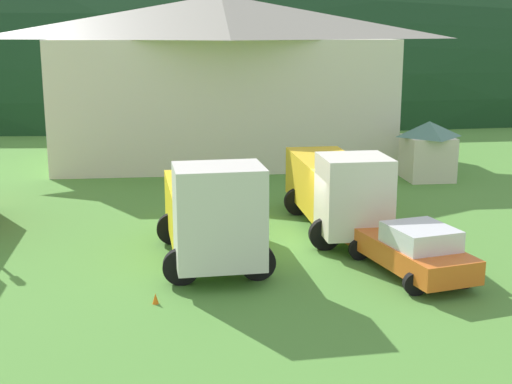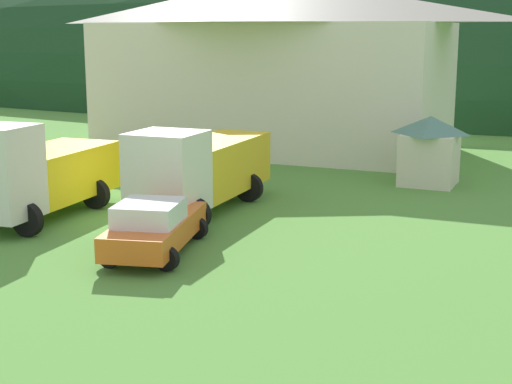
{
  "view_description": "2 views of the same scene",
  "coord_description": "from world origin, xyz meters",
  "px_view_note": "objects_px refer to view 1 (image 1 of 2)",
  "views": [
    {
      "loc": [
        -4.65,
        -23.27,
        7.38
      ],
      "look_at": [
        -1.78,
        2.38,
        1.42
      ],
      "focal_mm": 49.26,
      "sensor_mm": 36.0,
      "label": 1
    },
    {
      "loc": [
        13.79,
        -22.13,
        6.48
      ],
      "look_at": [
        3.82,
        0.94,
        1.16
      ],
      "focal_mm": 53.54,
      "sensor_mm": 36.0,
      "label": 2
    }
  ],
  "objects_px": {
    "depot_building": "(221,76)",
    "heavy_rig_striped": "(336,187)",
    "service_pickup_orange": "(412,249)",
    "play_shed_cream": "(428,150)",
    "flatbed_truck_yellow": "(212,211)",
    "traffic_cone_near_pickup": "(156,304)"
  },
  "relations": [
    {
      "from": "depot_building",
      "to": "heavy_rig_striped",
      "type": "height_order",
      "value": "depot_building"
    },
    {
      "from": "heavy_rig_striped",
      "to": "service_pickup_orange",
      "type": "height_order",
      "value": "heavy_rig_striped"
    },
    {
      "from": "play_shed_cream",
      "to": "flatbed_truck_yellow",
      "type": "bearing_deg",
      "value": -134.15
    },
    {
      "from": "heavy_rig_striped",
      "to": "traffic_cone_near_pickup",
      "type": "relative_size",
      "value": 12.9
    },
    {
      "from": "play_shed_cream",
      "to": "service_pickup_orange",
      "type": "distance_m",
      "value": 14.75
    },
    {
      "from": "depot_building",
      "to": "service_pickup_orange",
      "type": "xyz_separation_m",
      "value": [
        4.5,
        -20.53,
        -3.98
      ]
    },
    {
      "from": "flatbed_truck_yellow",
      "to": "depot_building",
      "type": "bearing_deg",
      "value": 171.46
    },
    {
      "from": "play_shed_cream",
      "to": "traffic_cone_near_pickup",
      "type": "relative_size",
      "value": 4.86
    },
    {
      "from": "depot_building",
      "to": "heavy_rig_striped",
      "type": "relative_size",
      "value": 2.51
    },
    {
      "from": "depot_building",
      "to": "service_pickup_orange",
      "type": "distance_m",
      "value": 21.39
    },
    {
      "from": "heavy_rig_striped",
      "to": "flatbed_truck_yellow",
      "type": "bearing_deg",
      "value": -57.33
    },
    {
      "from": "flatbed_truck_yellow",
      "to": "service_pickup_orange",
      "type": "distance_m",
      "value": 6.38
    },
    {
      "from": "depot_building",
      "to": "service_pickup_orange",
      "type": "height_order",
      "value": "depot_building"
    },
    {
      "from": "play_shed_cream",
      "to": "flatbed_truck_yellow",
      "type": "distance_m",
      "value": 16.46
    },
    {
      "from": "service_pickup_orange",
      "to": "depot_building",
      "type": "bearing_deg",
      "value": 178.92
    },
    {
      "from": "depot_building",
      "to": "play_shed_cream",
      "type": "distance_m",
      "value": 12.49
    },
    {
      "from": "heavy_rig_striped",
      "to": "traffic_cone_near_pickup",
      "type": "bearing_deg",
      "value": -46.01
    },
    {
      "from": "play_shed_cream",
      "to": "flatbed_truck_yellow",
      "type": "xyz_separation_m",
      "value": [
        -11.46,
        -11.81,
        0.18
      ]
    },
    {
      "from": "depot_building",
      "to": "flatbed_truck_yellow",
      "type": "relative_size",
      "value": 2.8
    },
    {
      "from": "heavy_rig_striped",
      "to": "service_pickup_orange",
      "type": "relative_size",
      "value": 1.49
    },
    {
      "from": "service_pickup_orange",
      "to": "traffic_cone_near_pickup",
      "type": "relative_size",
      "value": 8.65
    },
    {
      "from": "depot_building",
      "to": "traffic_cone_near_pickup",
      "type": "xyz_separation_m",
      "value": [
        -3.28,
        -22.07,
        -4.81
      ]
    }
  ]
}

